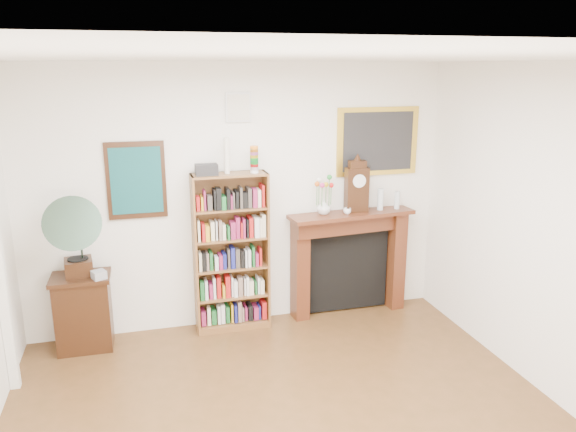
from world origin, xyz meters
The scene contains 14 objects.
room centered at (0.00, 0.00, 1.40)m, with size 4.51×5.01×2.81m.
teal_poster centered at (-1.05, 2.48, 1.65)m, with size 0.58×0.04×0.78m.
small_picture centered at (0.00, 2.48, 2.35)m, with size 0.26×0.04×0.30m.
gilt_painting centered at (1.55, 2.48, 1.95)m, with size 0.95×0.04×0.75m.
bookshelf centered at (-0.14, 2.34, 0.95)m, with size 0.78×0.28×1.96m.
side_cabinet centered at (-1.65, 2.27, 0.39)m, with size 0.56×0.41×0.77m, color black.
fireplace centered at (1.21, 2.40, 0.71)m, with size 1.44×0.46×1.20m.
gramophone centered at (-1.65, 2.17, 1.25)m, with size 0.59×0.70×0.85m.
cd_stack centered at (-1.46, 2.14, 0.81)m, with size 0.12×0.12×0.08m, color silver.
mantel_clock centered at (1.27, 2.36, 1.47)m, with size 0.25×0.15×0.57m.
flower_vase centered at (0.89, 2.35, 1.28)m, with size 0.15×0.15×0.16m, color silver.
teacup centered at (1.14, 2.29, 1.23)m, with size 0.08×0.08×0.07m, color white.
bottle_left centered at (1.56, 2.36, 1.32)m, with size 0.07×0.07×0.24m, color silver.
bottle_right centered at (1.76, 2.36, 1.30)m, with size 0.06×0.06×0.20m, color silver.
Camera 1 is at (-1.04, -3.23, 2.76)m, focal length 35.00 mm.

